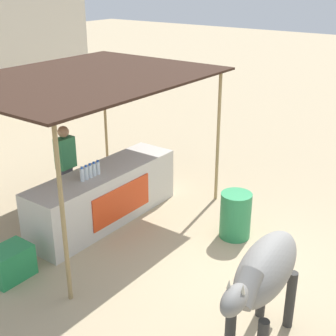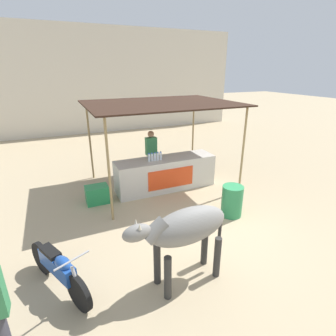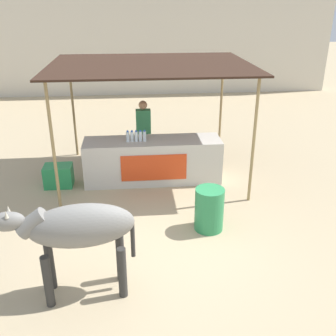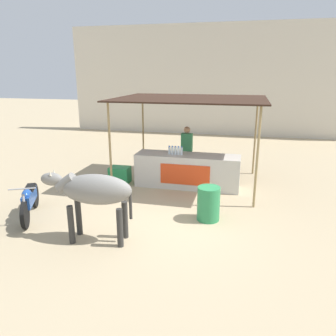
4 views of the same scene
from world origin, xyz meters
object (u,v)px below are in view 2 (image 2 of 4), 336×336
at_px(stall_counter, 165,174).
at_px(motorcycle_parked, 58,268).
at_px(water_barrel, 232,201).
at_px(cooler_box, 97,194).
at_px(vendor_behind_counter, 151,156).
at_px(cow, 185,229).

height_order(stall_counter, motorcycle_parked, stall_counter).
bearing_deg(water_barrel, stall_counter, 112.28).
distance_m(cooler_box, water_barrel, 3.57).
bearing_deg(vendor_behind_counter, motorcycle_parked, -129.06).
height_order(cow, motorcycle_parked, cow).
distance_m(stall_counter, vendor_behind_counter, 0.85).
height_order(water_barrel, motorcycle_parked, motorcycle_parked).
distance_m(stall_counter, water_barrel, 2.29).
height_order(cooler_box, motorcycle_parked, motorcycle_parked).
distance_m(stall_counter, motorcycle_parked, 4.31).
bearing_deg(cooler_box, water_barrel, -34.56).
bearing_deg(vendor_behind_counter, stall_counter, -77.61).
distance_m(stall_counter, cooler_box, 2.09).
relative_size(cooler_box, motorcycle_parked, 0.36).
height_order(cooler_box, water_barrel, water_barrel).
relative_size(stall_counter, vendor_behind_counter, 1.82).
bearing_deg(stall_counter, cow, -108.57).
xyz_separation_m(vendor_behind_counter, cow, (-1.04, -4.34, 0.18)).
height_order(stall_counter, cooler_box, stall_counter).
distance_m(vendor_behind_counter, water_barrel, 3.09).
height_order(vendor_behind_counter, cooler_box, vendor_behind_counter).
relative_size(stall_counter, cow, 1.63).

